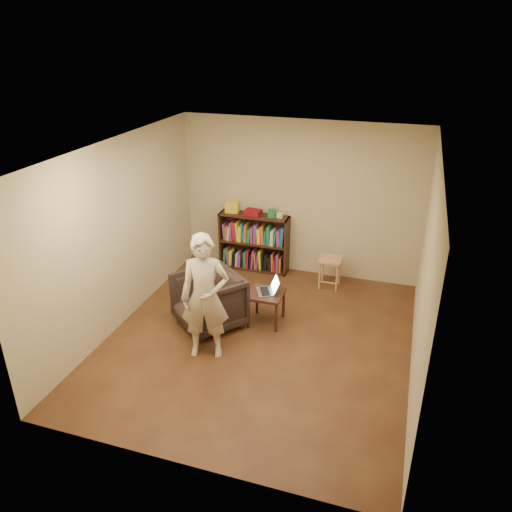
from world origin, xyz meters
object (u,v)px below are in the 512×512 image
(side_table, at_px, (266,298))
(person, at_px, (205,297))
(bookshelf, at_px, (254,245))
(armchair, at_px, (209,301))
(laptop, at_px, (269,289))
(stool, at_px, (330,264))

(side_table, relative_size, person, 0.29)
(bookshelf, height_order, person, person)
(armchair, height_order, laptop, armchair)
(stool, bearing_deg, side_table, -116.36)
(laptop, xyz_separation_m, person, (-0.54, -0.99, 0.30))
(person, bearing_deg, laptop, 44.61)
(bookshelf, height_order, stool, bookshelf)
(person, bearing_deg, armchair, 93.75)
(stool, xyz_separation_m, side_table, (-0.67, -1.35, -0.01))
(armchair, xyz_separation_m, person, (0.24, -0.64, 0.44))
(armchair, bearing_deg, laptop, 63.31)
(stool, distance_m, armchair, 2.19)
(bookshelf, xyz_separation_m, armchair, (-0.04, -1.94, -0.05))
(stool, bearing_deg, laptop, -115.96)
(bookshelf, relative_size, laptop, 2.99)
(armchair, relative_size, person, 0.51)
(stool, xyz_separation_m, laptop, (-0.64, -1.31, 0.12))
(armchair, relative_size, side_table, 1.79)
(bookshelf, xyz_separation_m, side_table, (0.71, -1.63, -0.04))
(bookshelf, distance_m, laptop, 1.75)
(armchair, distance_m, person, 0.82)
(person, bearing_deg, stool, 46.17)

